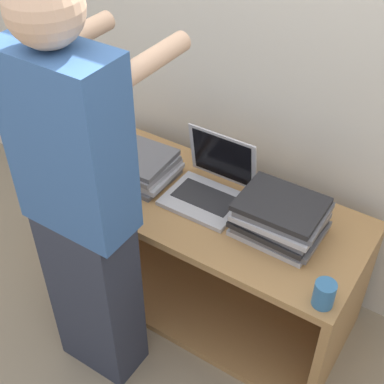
% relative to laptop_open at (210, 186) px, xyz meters
% --- Properties ---
extents(ground_plane, '(12.00, 12.00, 0.00)m').
position_rel_laptop_open_xyz_m(ground_plane, '(0.00, -0.35, -0.69)').
color(ground_plane, gray).
extents(wall_back, '(8.00, 0.05, 2.40)m').
position_rel_laptop_open_xyz_m(wall_back, '(0.00, 0.36, 0.51)').
color(wall_back, beige).
rests_on(wall_back, ground_plane).
extents(cart, '(1.41, 0.61, 0.64)m').
position_rel_laptop_open_xyz_m(cart, '(0.00, 0.02, -0.37)').
color(cart, '#A87A47').
rests_on(cart, ground_plane).
extents(laptop_open, '(0.32, 0.30, 0.27)m').
position_rel_laptop_open_xyz_m(laptop_open, '(0.00, 0.00, 0.00)').
color(laptop_open, '#B7B7BC').
rests_on(laptop_open, cart).
extents(laptop_stack_left, '(0.35, 0.28, 0.12)m').
position_rel_laptop_open_xyz_m(laptop_stack_left, '(-0.36, -0.05, 0.00)').
color(laptop_stack_left, slate).
rests_on(laptop_stack_left, cart).
extents(laptop_stack_right, '(0.35, 0.28, 0.16)m').
position_rel_laptop_open_xyz_m(laptop_stack_right, '(0.35, -0.05, 0.03)').
color(laptop_stack_right, '#B7B7BC').
rests_on(laptop_stack_right, cart).
extents(person, '(0.40, 0.53, 1.72)m').
position_rel_laptop_open_xyz_m(person, '(-0.20, -0.56, 0.18)').
color(person, '#2D3342').
rests_on(person, ground_plane).
extents(mug, '(0.08, 0.08, 0.10)m').
position_rel_laptop_open_xyz_m(mug, '(0.64, -0.28, -0.00)').
color(mug, teal).
rests_on(mug, cart).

